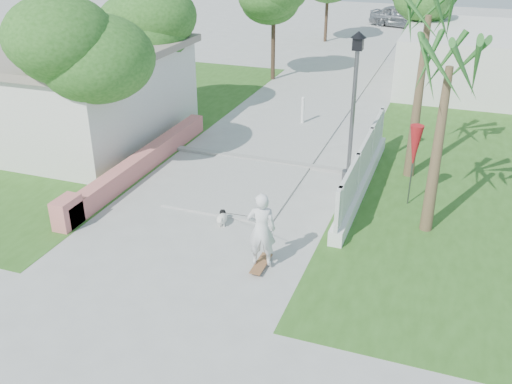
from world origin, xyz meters
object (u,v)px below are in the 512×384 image
at_px(street_lamp, 353,103).
at_px(skateboarder, 241,217).
at_px(dog, 222,218).
at_px(parked_car, 401,17).
at_px(bollard, 303,110).
at_px(patio_umbrella, 415,147).

distance_m(street_lamp, skateboarder, 5.23).
height_order(skateboarder, dog, skateboarder).
xyz_separation_m(dog, parked_car, (0.68, 31.08, 0.55)).
bearing_deg(skateboarder, bollard, -99.53).
xyz_separation_m(bollard, skateboarder, (1.06, -9.19, 0.21)).
height_order(skateboarder, parked_car, skateboarder).
height_order(street_lamp, parked_car, street_lamp).
bearing_deg(dog, parked_car, 71.56).
height_order(bollard, dog, bollard).
relative_size(patio_umbrella, dog, 4.29).
relative_size(street_lamp, patio_umbrella, 1.93).
relative_size(skateboarder, parked_car, 0.49).
distance_m(bollard, patio_umbrella, 7.25).
bearing_deg(parked_car, dog, -164.25).
height_order(patio_umbrella, skateboarder, patio_umbrella).
height_order(dog, parked_car, parked_car).
bearing_deg(parked_car, bollard, -165.21).
distance_m(bollard, dog, 8.38).
height_order(bollard, parked_car, parked_car).
bearing_deg(bollard, dog, -88.63).
xyz_separation_m(bollard, parked_car, (0.88, 22.71, 0.17)).
height_order(street_lamp, patio_umbrella, street_lamp).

